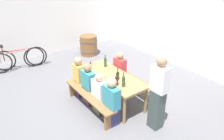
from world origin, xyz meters
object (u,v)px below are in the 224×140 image
object	(u,v)px
wine_barrel	(89,45)
tasting_table	(112,78)
seated_guest_near_2	(99,95)
wine_bottle_1	(118,75)
wine_glass_0	(118,70)
wine_glass_2	(104,74)
wine_glass_1	(91,63)
seated_guest_near_0	(79,77)
seated_guest_far_0	(120,72)
standing_host	(158,95)
wine_bottle_0	(105,62)
wine_bottle_3	(117,81)
bench_near	(89,98)
seated_guest_near_3	(112,102)
parked_bicycle_1	(18,60)
bench_far	(132,81)
wine_bottle_2	(124,81)
seated_guest_near_1	(89,85)
parked_bicycle_0	(20,58)

from	to	relation	value
wine_barrel	tasting_table	bearing A→B (deg)	-20.78
wine_barrel	seated_guest_near_2	bearing A→B (deg)	-27.11
wine_bottle_1	wine_glass_0	world-z (taller)	wine_bottle_1
wine_barrel	wine_glass_2	bearing A→B (deg)	-24.58
wine_glass_1	seated_guest_near_0	size ratio (longest dim) A/B	0.15
seated_guest_far_0	standing_host	bearing A→B (deg)	77.74
seated_guest_near_0	wine_barrel	xyz separation A→B (m)	(-2.44, 1.74, -0.16)
wine_bottle_0	seated_guest_near_0	world-z (taller)	seated_guest_near_0
wine_bottle_3	seated_guest_far_0	distance (m)	1.14
seated_guest_near_0	bench_near	bearing A→B (deg)	-101.43
seated_guest_near_2	seated_guest_near_3	world-z (taller)	seated_guest_near_3
wine_glass_0	parked_bicycle_1	world-z (taller)	wine_glass_0
seated_guest_near_3	seated_guest_near_0	bearing A→B (deg)	90.00
seated_guest_near_2	bench_far	bearing A→B (deg)	10.60
wine_barrel	parked_bicycle_1	bearing A→B (deg)	-94.69
wine_bottle_2	parked_bicycle_1	size ratio (longest dim) A/B	0.20
bench_far	wine_glass_1	world-z (taller)	wine_glass_1
wine_bottle_3	seated_guest_near_0	size ratio (longest dim) A/B	0.27
wine_bottle_1	seated_guest_far_0	bearing A→B (deg)	137.72
wine_glass_0	seated_guest_near_1	xyz separation A→B (m)	(-0.28, -0.71, -0.35)
tasting_table	wine_glass_2	size ratio (longest dim) A/B	12.29
wine_glass_0	wine_barrel	distance (m)	3.40
wine_bottle_0	wine_barrel	bearing A→B (deg)	158.52
wine_glass_0	seated_guest_far_0	bearing A→B (deg)	135.86
wine_bottle_2	parked_bicycle_1	bearing A→B (deg)	-161.57
wine_barrel	parked_bicycle_1	distance (m)	2.66
wine_bottle_1	wine_bottle_3	distance (m)	0.26
wine_bottle_0	wine_glass_0	xyz separation A→B (m)	(0.54, 0.01, -0.01)
parked_bicycle_1	wine_bottle_3	bearing A→B (deg)	-66.50
tasting_table	seated_guest_near_0	size ratio (longest dim) A/B	1.74
bench_far	wine_bottle_0	distance (m)	0.91
wine_glass_0	parked_bicycle_0	size ratio (longest dim) A/B	0.10
wine_bottle_0	seated_guest_far_0	xyz separation A→B (m)	(0.16, 0.38, -0.35)
seated_guest_near_0	seated_guest_near_3	distance (m)	1.45
parked_bicycle_0	wine_bottle_0	bearing A→B (deg)	-49.73
wine_bottle_2	standing_host	xyz separation A→B (m)	(0.79, 0.28, -0.06)
tasting_table	parked_bicycle_0	xyz separation A→B (m)	(-3.48, -1.33, -0.30)
standing_host	wine_barrel	bearing A→B (deg)	-12.91
tasting_table	parked_bicycle_1	world-z (taller)	parked_bicycle_1
wine_glass_0	seated_guest_near_0	xyz separation A→B (m)	(-0.76, -0.71, -0.32)
wine_bottle_0	parked_bicycle_1	distance (m)	3.33
seated_guest_near_0	wine_barrel	distance (m)	3.00
wine_glass_0	wine_bottle_1	bearing A→B (deg)	-39.01
wine_bottle_0	seated_guest_near_3	xyz separation A→B (m)	(1.23, -0.70, -0.32)
seated_guest_near_1	wine_glass_2	bearing A→B (deg)	-41.80
wine_barrel	parked_bicycle_1	world-z (taller)	parked_bicycle_1
wine_glass_2	wine_bottle_1	bearing A→B (deg)	41.31
wine_bottle_3	wine_glass_0	size ratio (longest dim) A/B	1.77
seated_guest_near_2	seated_guest_near_3	distance (m)	0.49
seated_guest_near_1	wine_bottle_2	bearing A→B (deg)	-63.67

